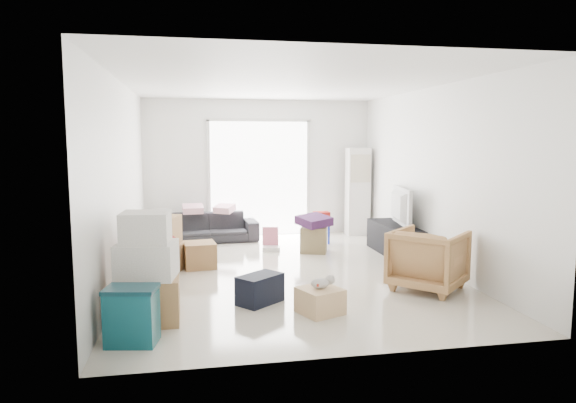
% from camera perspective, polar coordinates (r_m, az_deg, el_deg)
% --- Properties ---
extents(room_shell, '(4.98, 6.48, 3.18)m').
position_cam_1_polar(room_shell, '(7.32, -0.21, 2.47)').
color(room_shell, beige).
rests_on(room_shell, ground).
extents(sliding_door, '(2.10, 0.04, 2.33)m').
position_cam_1_polar(sliding_door, '(10.26, -3.20, 3.13)').
color(sliding_door, white).
rests_on(sliding_door, room_shell).
extents(ac_tower, '(0.45, 0.30, 1.75)m').
position_cam_1_polar(ac_tower, '(10.41, 7.76, 1.09)').
color(ac_tower, silver).
rests_on(ac_tower, room_shell).
extents(tv_console, '(0.45, 1.51, 0.50)m').
position_cam_1_polar(tv_console, '(8.81, 11.76, -4.14)').
color(tv_console, black).
rests_on(tv_console, room_shell).
extents(television, '(0.78, 1.16, 0.14)m').
position_cam_1_polar(television, '(8.75, 11.81, -2.07)').
color(television, black).
rests_on(television, tv_console).
extents(sofa, '(1.85, 0.63, 0.71)m').
position_cam_1_polar(sofa, '(9.81, -8.80, -2.33)').
color(sofa, '#232328').
rests_on(sofa, room_shell).
extents(pillow_left, '(0.36, 0.29, 0.11)m').
position_cam_1_polar(pillow_left, '(9.80, -10.54, 0.04)').
color(pillow_left, '#EAABB8').
rests_on(pillow_left, sofa).
extents(pillow_right, '(0.46, 0.44, 0.12)m').
position_cam_1_polar(pillow_right, '(9.74, -7.09, 0.12)').
color(pillow_right, '#EAABB8').
rests_on(pillow_right, sofa).
extents(armchair, '(1.14, 1.14, 0.86)m').
position_cam_1_polar(armchair, '(6.83, 15.33, -5.92)').
color(armchair, tan).
rests_on(armchair, room_shell).
extents(storage_bins, '(0.53, 0.41, 0.55)m').
position_cam_1_polar(storage_bins, '(5.13, -16.96, -12.01)').
color(storage_bins, '#0F4E58').
rests_on(storage_bins, room_shell).
extents(box_stack_a, '(0.66, 0.57, 1.17)m').
position_cam_1_polar(box_stack_a, '(5.60, -15.37, -7.71)').
color(box_stack_a, '#936442').
rests_on(box_stack_a, room_shell).
extents(box_stack_b, '(0.62, 0.55, 1.05)m').
position_cam_1_polar(box_stack_b, '(6.60, -14.63, -6.12)').
color(box_stack_b, '#936442').
rests_on(box_stack_b, room_shell).
extents(box_stack_c, '(0.66, 0.60, 0.81)m').
position_cam_1_polar(box_stack_c, '(7.72, -13.80, -4.65)').
color(box_stack_c, '#936442').
rests_on(box_stack_c, room_shell).
extents(loose_box, '(0.51, 0.51, 0.38)m').
position_cam_1_polar(loose_box, '(7.86, -9.80, -5.88)').
color(loose_box, '#936442').
rests_on(loose_box, room_shell).
extents(duffel_bag, '(0.61, 0.58, 0.34)m').
position_cam_1_polar(duffel_bag, '(6.12, -3.14, -9.68)').
color(duffel_bag, black).
rests_on(duffel_bag, room_shell).
extents(ottoman, '(0.55, 0.55, 0.43)m').
position_cam_1_polar(ottoman, '(8.81, 2.89, -4.24)').
color(ottoman, '#8A7A50').
rests_on(ottoman, room_shell).
extents(blanket, '(0.63, 0.63, 0.14)m').
position_cam_1_polar(blanket, '(8.75, 2.90, -2.40)').
color(blanket, '#451F4E').
rests_on(blanket, ottoman).
extents(kids_table, '(0.45, 0.45, 0.59)m').
position_cam_1_polar(kids_table, '(9.51, 3.74, -2.19)').
color(kids_table, '#0D1FA9').
rests_on(kids_table, room_shell).
extents(toy_walker, '(0.34, 0.31, 0.40)m').
position_cam_1_polar(toy_walker, '(8.98, -1.90, -4.71)').
color(toy_walker, silver).
rests_on(toy_walker, room_shell).
extents(wood_crate, '(0.55, 0.55, 0.28)m').
position_cam_1_polar(wood_crate, '(5.79, 3.58, -10.94)').
color(wood_crate, tan).
rests_on(wood_crate, room_shell).
extents(plush_bunny, '(0.28, 0.16, 0.14)m').
position_cam_1_polar(plush_bunny, '(5.75, 3.88, -8.96)').
color(plush_bunny, '#B2ADA8').
rests_on(plush_bunny, wood_crate).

